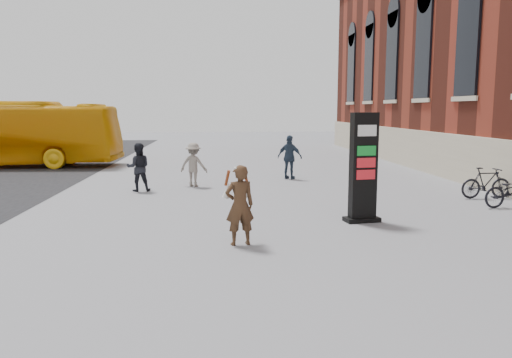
{
  "coord_description": "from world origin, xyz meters",
  "views": [
    {
      "loc": [
        0.25,
        -10.11,
        2.78
      ],
      "look_at": [
        1.11,
        0.88,
        1.22
      ],
      "focal_mm": 35.0,
      "sensor_mm": 36.0,
      "label": 1
    }
  ],
  "objects": [
    {
      "name": "pedestrian_c",
      "position": [
        3.13,
        9.43,
        0.87
      ],
      "size": [
        1.1,
        0.88,
        1.74
      ],
      "primitive_type": "imported",
      "rotation": [
        0.0,
        0.0,
        2.62
      ],
      "color": "#2A394C",
      "rests_on": "ground"
    },
    {
      "name": "pedestrian_a",
      "position": [
        -2.41,
        6.9,
        0.82
      ],
      "size": [
        0.87,
        0.72,
        1.63
      ],
      "primitive_type": "imported",
      "rotation": [
        0.0,
        0.0,
        3.28
      ],
      "color": "black",
      "rests_on": "ground"
    },
    {
      "name": "bus",
      "position": [
        -10.18,
        14.84,
        1.56
      ],
      "size": [
        11.33,
        3.14,
        3.13
      ],
      "primitive_type": "imported",
      "rotation": [
        0.0,
        0.0,
        1.53
      ],
      "color": "#E29D0A",
      "rests_on": "road"
    },
    {
      "name": "pedestrian_b",
      "position": [
        -0.6,
        7.79,
        0.79
      ],
      "size": [
        1.16,
        0.9,
        1.58
      ],
      "primitive_type": "imported",
      "rotation": [
        0.0,
        0.0,
        2.79
      ],
      "color": "gray",
      "rests_on": "ground"
    },
    {
      "name": "woman",
      "position": [
        0.7,
        -0.11,
        0.85
      ],
      "size": [
        0.71,
        0.67,
        1.66
      ],
      "rotation": [
        0.0,
        0.0,
        3.35
      ],
      "color": "#3D2A19",
      "rests_on": "ground"
    },
    {
      "name": "bike_7",
      "position": [
        8.6,
        4.63,
        0.49
      ],
      "size": [
        1.65,
        0.55,
        0.98
      ],
      "primitive_type": "imported",
      "rotation": [
        0.0,
        0.0,
        1.62
      ],
      "color": "black",
      "rests_on": "ground"
    },
    {
      "name": "ground",
      "position": [
        0.0,
        0.0,
        0.0
      ],
      "size": [
        100.0,
        100.0,
        0.0
      ],
      "primitive_type": "plane",
      "color": "#9E9EA3"
    },
    {
      "name": "info_pylon",
      "position": [
        3.82,
        1.78,
        1.34
      ],
      "size": [
        0.92,
        0.57,
        2.69
      ],
      "rotation": [
        0.0,
        0.0,
        0.17
      ],
      "color": "black",
      "rests_on": "ground"
    }
  ]
}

